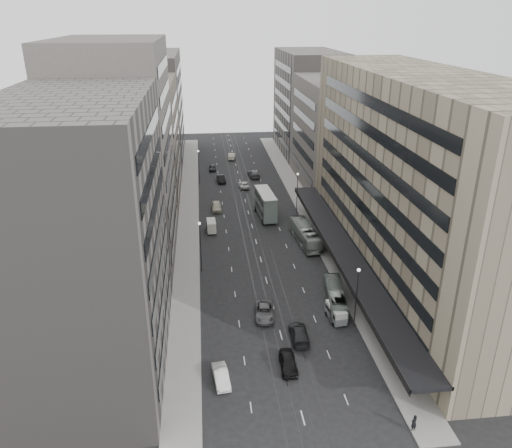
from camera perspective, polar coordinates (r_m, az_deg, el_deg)
name	(u,v)px	position (r m, az deg, el deg)	size (l,w,h in m)	color
ground	(274,309)	(69.00, 2.07, -9.68)	(220.00, 220.00, 0.00)	black
sidewalk_right	(305,207)	(104.06, 5.64, 1.93)	(4.00, 125.00, 0.15)	gray
sidewalk_left	(189,212)	(101.99, -7.68, 1.38)	(4.00, 125.00, 0.15)	gray
department_store	(415,181)	(75.49, 17.71, 4.70)	(19.20, 60.00, 30.00)	gray
building_right_mid	(335,134)	(116.35, 9.07, 10.15)	(15.00, 28.00, 24.00)	#534D48
building_right_far	(308,103)	(144.60, 6.02, 13.58)	(15.00, 32.00, 28.00)	#5D5954
building_left_a	(85,241)	(55.65, -18.91, -1.86)	(15.00, 28.00, 30.00)	#5D5954
building_left_b	(119,156)	(80.08, -15.35, 7.52)	(15.00, 26.00, 34.00)	#534D48
building_left_c	(140,143)	(107.11, -13.12, 9.02)	(15.00, 28.00, 25.00)	#6A6052
building_left_d	(152,108)	(138.99, -11.78, 12.86)	(15.00, 38.00, 28.00)	#5D5954
lamp_right_near	(357,290)	(64.17, 11.47, -7.45)	(0.44, 0.44, 8.32)	#262628
lamp_right_far	(297,188)	(99.58, 4.75, 4.12)	(0.44, 0.44, 8.32)	#262628
lamp_left_near	(200,241)	(76.46, -6.40, -1.94)	(0.44, 0.44, 8.32)	#262628
lamp_left_far	(199,163)	(116.92, -6.57, 6.90)	(0.44, 0.44, 8.32)	#262628
bus_near	(335,297)	(69.90, 9.07, -8.20)	(2.30, 9.82, 2.73)	slate
bus_far	(305,234)	(87.42, 5.67, -1.18)	(2.74, 11.71, 3.26)	gray
double_decker	(266,204)	(97.66, 1.10, 2.32)	(3.58, 9.72, 5.21)	slate
vw_microbus	(336,312)	(66.89, 9.12, -9.95)	(2.19, 4.09, 2.11)	slate
panel_van	(211,226)	(91.88, -5.12, -0.20)	(1.84, 3.58, 2.23)	beige
sedan_0	(288,363)	(58.57, 3.70, -15.52)	(1.86, 4.62, 1.57)	black
sedan_1	(221,376)	(56.90, -4.01, -16.97)	(1.53, 4.38, 1.44)	white
sedan_2	(264,312)	(67.01, 0.97, -10.00)	(2.46, 5.32, 1.48)	#5C5C5F
sedan_3	(299,333)	(63.17, 4.93, -12.34)	(2.17, 5.33, 1.55)	black
sedan_4	(216,206)	(102.19, -4.55, 2.02)	(1.98, 4.93, 1.68)	#B5AE96
sedan_5	(221,179)	(119.67, -4.02, 5.17)	(1.70, 4.87, 1.60)	black
sedan_6	(244,185)	(115.56, -1.39, 4.51)	(2.25, 4.87, 1.35)	silver
sedan_7	(254,174)	(123.24, -0.27, 5.78)	(2.38, 5.85, 1.70)	#545356
sedan_8	(212,168)	(129.05, -5.00, 6.43)	(1.72, 4.27, 1.46)	#232425
sedan_9	(232,156)	(139.18, -2.80, 7.77)	(1.81, 5.18, 1.71)	beige
pedestrian	(414,423)	(53.51, 17.60, -20.83)	(0.66, 0.44, 1.82)	black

